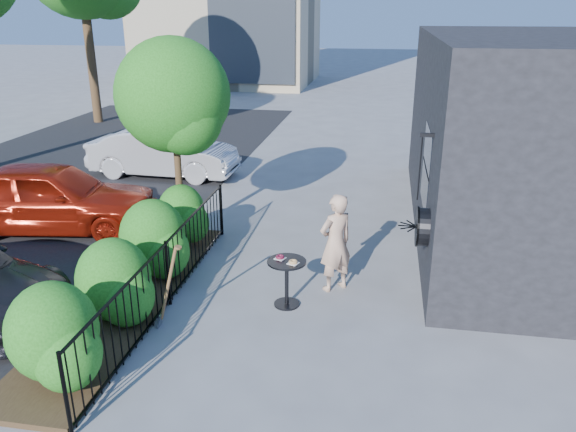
% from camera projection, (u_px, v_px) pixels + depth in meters
% --- Properties ---
extents(ground, '(120.00, 120.00, 0.00)m').
position_uv_depth(ground, '(262.00, 312.00, 8.77)').
color(ground, gray).
rests_on(ground, ground).
extents(shop_building, '(6.22, 9.00, 4.00)m').
position_uv_depth(shop_building, '(573.00, 138.00, 11.34)').
color(shop_building, black).
rests_on(shop_building, ground).
extents(fence, '(0.05, 6.05, 1.10)m').
position_uv_depth(fence, '(168.00, 273.00, 8.81)').
color(fence, black).
rests_on(fence, ground).
extents(planting_bed, '(1.30, 6.00, 0.08)m').
position_uv_depth(planting_bed, '(129.00, 298.00, 9.11)').
color(planting_bed, '#382616').
rests_on(planting_bed, ground).
extents(shrubs, '(1.10, 5.60, 1.24)m').
position_uv_depth(shrubs, '(134.00, 259.00, 8.95)').
color(shrubs, '#1E6316').
rests_on(shrubs, ground).
extents(patio_tree, '(2.20, 2.20, 3.94)m').
position_uv_depth(patio_tree, '(176.00, 103.00, 10.71)').
color(patio_tree, '#3F2B19').
rests_on(patio_tree, ground).
extents(cafe_table, '(0.62, 0.62, 0.83)m').
position_uv_depth(cafe_table, '(287.00, 275.00, 8.80)').
color(cafe_table, black).
rests_on(cafe_table, ground).
extents(woman, '(0.73, 0.71, 1.68)m').
position_uv_depth(woman, '(336.00, 243.00, 9.22)').
color(woman, tan).
rests_on(woman, ground).
extents(shovel, '(0.46, 0.18, 1.37)m').
position_uv_depth(shovel, '(167.00, 291.00, 8.15)').
color(shovel, brown).
rests_on(shovel, ground).
extents(car_red, '(4.54, 2.34, 1.48)m').
position_uv_depth(car_red, '(51.00, 197.00, 11.79)').
color(car_red, maroon).
rests_on(car_red, ground).
extents(car_silver, '(4.17, 1.60, 1.35)m').
position_uv_depth(car_silver, '(164.00, 152.00, 15.64)').
color(car_silver, silver).
rests_on(car_silver, ground).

